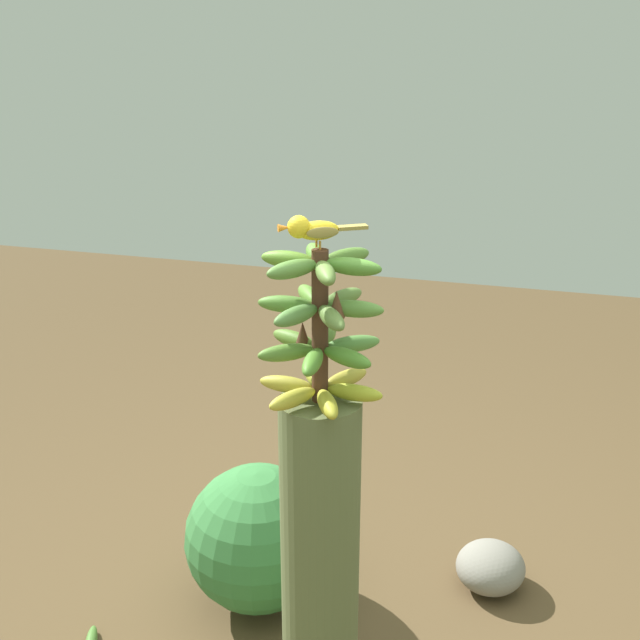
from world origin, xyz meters
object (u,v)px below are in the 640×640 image
(banana_tree, at_px, (320,574))
(garden_rock, at_px, (490,567))
(banana_bunch, at_px, (320,327))
(perched_bird, at_px, (312,229))
(tropical_shrub, at_px, (258,537))

(banana_tree, distance_m, garden_rock, 0.88)
(banana_bunch, distance_m, garden_rock, 1.32)
(banana_tree, relative_size, perched_bird, 5.43)
(banana_bunch, xyz_separation_m, tropical_shrub, (0.32, -0.40, -0.89))
(tropical_shrub, bearing_deg, banana_tree, 128.25)
(banana_bunch, distance_m, perched_bird, 0.22)
(banana_tree, xyz_separation_m, banana_bunch, (0.00, 0.00, 0.65))
(perched_bird, bearing_deg, banana_bunch, 174.85)
(banana_bunch, height_order, tropical_shrub, banana_bunch)
(banana_tree, xyz_separation_m, perched_bird, (0.02, -0.00, 0.87))
(tropical_shrub, bearing_deg, perched_bird, 126.71)
(banana_bunch, bearing_deg, tropical_shrub, -51.76)
(banana_bunch, relative_size, garden_rock, 1.49)
(banana_bunch, xyz_separation_m, perched_bird, (0.02, -0.00, 0.22))
(banana_tree, bearing_deg, tropical_shrub, -51.75)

